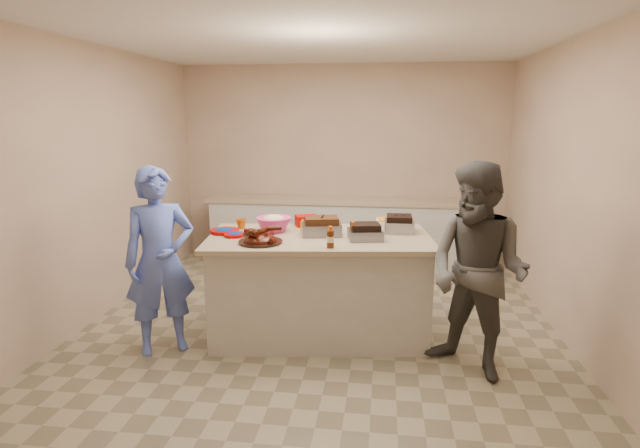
# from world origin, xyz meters

# --- Properties ---
(room) EXTENTS (4.50, 5.00, 2.70)m
(room) POSITION_xyz_m (0.00, 0.00, 0.00)
(room) COLOR tan
(room) RESTS_ON ground
(back_counter) EXTENTS (3.60, 0.64, 0.90)m
(back_counter) POSITION_xyz_m (0.00, 2.20, 0.45)
(back_counter) COLOR beige
(back_counter) RESTS_ON ground
(island) EXTENTS (2.11, 1.28, 0.95)m
(island) POSITION_xyz_m (0.02, -0.15, 0.00)
(island) COLOR beige
(island) RESTS_ON ground
(rib_platter) EXTENTS (0.50, 0.50, 0.15)m
(rib_platter) POSITION_xyz_m (-0.44, -0.46, 0.95)
(rib_platter) COLOR #471004
(rib_platter) RESTS_ON island
(pulled_pork_tray) EXTENTS (0.40, 0.33, 0.11)m
(pulled_pork_tray) POSITION_xyz_m (0.04, -0.10, 0.95)
(pulled_pork_tray) COLOR #47230F
(pulled_pork_tray) RESTS_ON island
(brisket_tray) EXTENTS (0.33, 0.29, 0.09)m
(brisket_tray) POSITION_xyz_m (0.44, -0.22, 0.95)
(brisket_tray) COLOR black
(brisket_tray) RESTS_ON island
(roasting_pan) EXTENTS (0.27, 0.27, 0.11)m
(roasting_pan) POSITION_xyz_m (0.74, 0.11, 0.95)
(roasting_pan) COLOR gray
(roasting_pan) RESTS_ON island
(coleslaw_bowl) EXTENTS (0.37, 0.37, 0.23)m
(coleslaw_bowl) POSITION_xyz_m (-0.42, -0.02, 0.95)
(coleslaw_bowl) COLOR #D93485
(coleslaw_bowl) RESTS_ON island
(sausage_plate) EXTENTS (0.36, 0.36, 0.05)m
(sausage_plate) POSITION_xyz_m (0.03, 0.28, 0.95)
(sausage_plate) COLOR silver
(sausage_plate) RESTS_ON island
(mac_cheese_dish) EXTENTS (0.32, 0.24, 0.08)m
(mac_cheese_dish) POSITION_xyz_m (0.68, 0.34, 0.95)
(mac_cheese_dish) COLOR orange
(mac_cheese_dish) RESTS_ON island
(bbq_bottle_a) EXTENTS (0.07, 0.07, 0.18)m
(bbq_bottle_a) POSITION_xyz_m (0.17, -0.54, 0.95)
(bbq_bottle_a) COLOR #431C0A
(bbq_bottle_a) RESTS_ON island
(bbq_bottle_b) EXTENTS (0.06, 0.06, 0.17)m
(bbq_bottle_b) POSITION_xyz_m (0.34, -0.28, 0.95)
(bbq_bottle_b) COLOR #431C0A
(bbq_bottle_b) RESTS_ON island
(mustard_bottle) EXTENTS (0.05, 0.05, 0.12)m
(mustard_bottle) POSITION_xyz_m (-0.16, 0.05, 0.95)
(mustard_bottle) COLOR #E0BA06
(mustard_bottle) RESTS_ON island
(sauce_bowl) EXTENTS (0.13, 0.05, 0.13)m
(sauce_bowl) POSITION_xyz_m (0.02, 0.14, 0.95)
(sauce_bowl) COLOR silver
(sauce_bowl) RESTS_ON island
(plate_stack_large) EXTENTS (0.29, 0.29, 0.03)m
(plate_stack_large) POSITION_xyz_m (-0.86, -0.14, 0.95)
(plate_stack_large) COLOR #9C0201
(plate_stack_large) RESTS_ON island
(plate_stack_small) EXTENTS (0.22, 0.22, 0.03)m
(plate_stack_small) POSITION_xyz_m (-0.73, -0.26, 0.95)
(plate_stack_small) COLOR #9C0201
(plate_stack_small) RESTS_ON island
(plastic_cup) EXTENTS (0.11, 0.11, 0.10)m
(plastic_cup) POSITION_xyz_m (-0.76, 0.05, 0.95)
(plastic_cup) COLOR #AD5109
(plastic_cup) RESTS_ON island
(basket_stack) EXTENTS (0.25, 0.22, 0.10)m
(basket_stack) POSITION_xyz_m (-0.16, 0.26, 0.95)
(basket_stack) COLOR #9C0201
(basket_stack) RESTS_ON island
(guest_blue) EXTENTS (1.35, 1.68, 0.39)m
(guest_blue) POSITION_xyz_m (-1.28, -0.63, 0.00)
(guest_blue) COLOR #5670D7
(guest_blue) RESTS_ON ground
(guest_gray) EXTENTS (1.69, 1.82, 0.64)m
(guest_gray) POSITION_xyz_m (1.32, -0.71, 0.00)
(guest_gray) COLOR #54524C
(guest_gray) RESTS_ON ground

